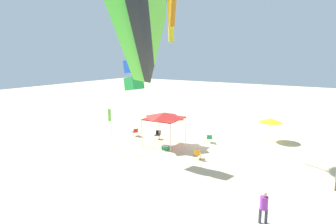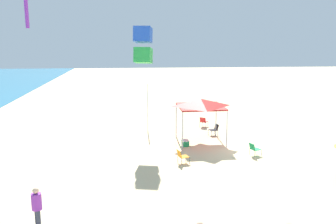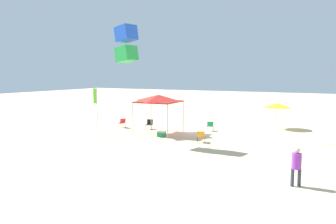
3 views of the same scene
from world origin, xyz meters
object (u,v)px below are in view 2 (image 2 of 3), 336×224
person_beachcomber (37,204)px  canopy_tent (201,103)px  kite_box_blue (143,45)px  folding_chair_facing_ocean (254,148)px  banner_flag (147,103)px  cooler_box (185,143)px  folding_chair_left_of_tent (182,156)px  folding_chair_near_cooler (203,121)px  folding_chair_right_of_tent (214,129)px

person_beachcomber → canopy_tent: bearing=-66.3°
kite_box_blue → folding_chair_facing_ocean: bearing=-16.1°
banner_flag → cooler_box: bearing=-149.1°
person_beachcomber → folding_chair_facing_ocean: bearing=-84.4°
folding_chair_left_of_tent → banner_flag: 7.91m
banner_flag → kite_box_blue: 5.31m
folding_chair_near_cooler → folding_chair_right_of_tent: 2.56m
canopy_tent → person_beachcomber: bearing=143.7°
cooler_box → person_beachcomber: bearing=145.6°
folding_chair_facing_ocean → person_beachcomber: size_ratio=0.49×
folding_chair_near_cooler → person_beachcomber: 17.81m
folding_chair_right_of_tent → person_beachcomber: 15.92m
cooler_box → banner_flag: size_ratio=0.18×
kite_box_blue → cooler_box: bearing=-11.2°
canopy_tent → folding_chair_left_of_tent: 5.16m
folding_chair_facing_ocean → folding_chair_right_of_tent: bearing=-5.2°
canopy_tent → folding_chair_near_cooler: 4.85m
folding_chair_right_of_tent → cooler_box: folding_chair_right_of_tent is taller
cooler_box → folding_chair_facing_ocean: bearing=-120.9°
folding_chair_near_cooler → banner_flag: (-0.98, 4.53, 1.76)m
folding_chair_right_of_tent → person_beachcomber: bearing=-53.0°
folding_chair_near_cooler → folding_chair_facing_ocean: bearing=135.0°
folding_chair_facing_ocean → kite_box_blue: bearing=40.1°
canopy_tent → folding_chair_facing_ocean: size_ratio=3.86×
canopy_tent → folding_chair_facing_ocean: 4.87m
canopy_tent → cooler_box: canopy_tent is taller
canopy_tent → person_beachcomber: 13.90m
folding_chair_near_cooler → folding_chair_facing_ocean: 7.66m
folding_chair_left_of_tent → kite_box_blue: size_ratio=0.33×
person_beachcomber → kite_box_blue: 13.44m
kite_box_blue → canopy_tent: bearing=7.3°
folding_chair_facing_ocean → cooler_box: 4.65m
canopy_tent → cooler_box: size_ratio=4.75×
folding_chair_facing_ocean → person_beachcomber: (-7.86, 11.00, 0.50)m
folding_chair_near_cooler → kite_box_blue: size_ratio=0.33×
folding_chair_right_of_tent → person_beachcomber: person_beachcomber is taller
folding_chair_left_of_tent → person_beachcomber: (-6.82, 6.40, 0.50)m
folding_chair_near_cooler → canopy_tent: bearing=108.0°
canopy_tent → banner_flag: 4.83m
canopy_tent → folding_chair_right_of_tent: canopy_tent is taller
canopy_tent → folding_chair_right_of_tent: bearing=-39.1°
folding_chair_near_cooler → folding_chair_right_of_tent: size_ratio=1.00×
folding_chair_facing_ocean → folding_chair_left_of_tent: bearing=80.6°
canopy_tent → folding_chair_near_cooler: (4.19, -0.95, -2.27)m
folding_chair_facing_ocean → kite_box_blue: size_ratio=0.33×
folding_chair_near_cooler → folding_chair_right_of_tent: same height
folding_chair_left_of_tent → folding_chair_facing_ocean: same height
folding_chair_near_cooler → person_beachcomber: (-15.29, 9.11, 0.50)m
banner_flag → person_beachcomber: size_ratio=2.24×
folding_chair_right_of_tent → kite_box_blue: bearing=-91.7°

